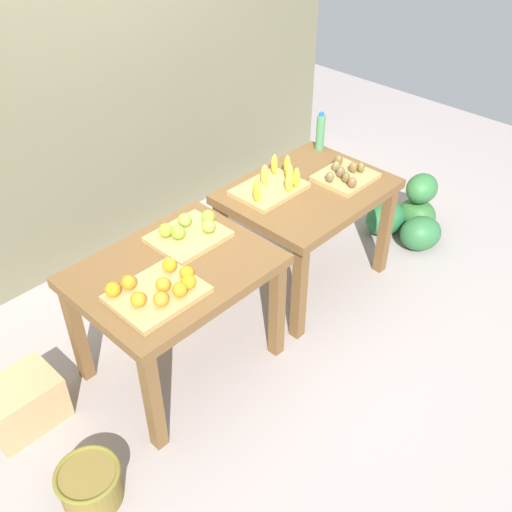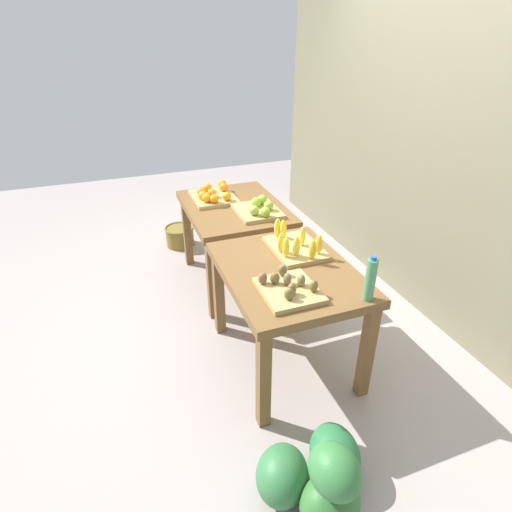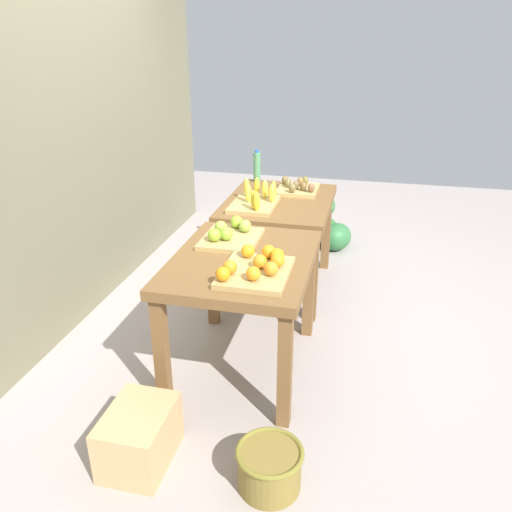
{
  "view_description": "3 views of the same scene",
  "coord_description": "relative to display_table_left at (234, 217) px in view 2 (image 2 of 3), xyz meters",
  "views": [
    {
      "loc": [
        -2.01,
        -2.0,
        2.71
      ],
      "look_at": [
        0.03,
        -0.05,
        0.52
      ],
      "focal_mm": 41.23,
      "sensor_mm": 36.0,
      "label": 1
    },
    {
      "loc": [
        2.6,
        -0.97,
        2.1
      ],
      "look_at": [
        0.08,
        -0.04,
        0.6
      ],
      "focal_mm": 29.1,
      "sensor_mm": 36.0,
      "label": 2
    },
    {
      "loc": [
        -3.15,
        -0.69,
        1.95
      ],
      "look_at": [
        -0.05,
        0.04,
        0.53
      ],
      "focal_mm": 35.7,
      "sensor_mm": 36.0,
      "label": 3
    }
  ],
  "objects": [
    {
      "name": "ground_plane",
      "position": [
        0.56,
        0.0,
        -0.64
      ],
      "size": [
        8.0,
        8.0,
        0.0
      ],
      "primitive_type": "plane",
      "color": "#9F9490"
    },
    {
      "name": "back_wall",
      "position": [
        0.56,
        1.35,
        0.86
      ],
      "size": [
        4.4,
        0.12,
        3.0
      ],
      "primitive_type": "cube",
      "color": "#716C52",
      "rests_on": "ground_plane"
    },
    {
      "name": "display_table_left",
      "position": [
        0.0,
        0.0,
        0.0
      ],
      "size": [
        1.04,
        0.8,
        0.75
      ],
      "color": "brown",
      "rests_on": "ground_plane"
    },
    {
      "name": "display_table_right",
      "position": [
        1.12,
        0.0,
        0.0
      ],
      "size": [
        1.04,
        0.8,
        0.75
      ],
      "color": "brown",
      "rests_on": "ground_plane"
    },
    {
      "name": "orange_bin",
      "position": [
        -0.2,
        -0.13,
        0.15
      ],
      "size": [
        0.44,
        0.37,
        0.11
      ],
      "color": "tan",
      "rests_on": "display_table_left"
    },
    {
      "name": "apple_bin",
      "position": [
        0.23,
        0.14,
        0.15
      ],
      "size": [
        0.41,
        0.34,
        0.11
      ],
      "color": "tan",
      "rests_on": "display_table_left"
    },
    {
      "name": "banana_crate",
      "position": [
        0.93,
        0.14,
        0.16
      ],
      "size": [
        0.45,
        0.32,
        0.17
      ],
      "color": "tan",
      "rests_on": "display_table_right"
    },
    {
      "name": "kiwi_bin",
      "position": [
        1.36,
        -0.11,
        0.14
      ],
      "size": [
        0.36,
        0.32,
        0.1
      ],
      "color": "tan",
      "rests_on": "display_table_right"
    },
    {
      "name": "water_bottle",
      "position": [
        1.58,
        0.28,
        0.24
      ],
      "size": [
        0.06,
        0.06,
        0.28
      ],
      "color": "#4C8C59",
      "rests_on": "display_table_right"
    },
    {
      "name": "watermelon_pile",
      "position": [
        2.09,
        -0.25,
        -0.47
      ],
      "size": [
        0.56,
        0.66,
        0.48
      ],
      "color": "#31682F",
      "rests_on": "ground_plane"
    },
    {
      "name": "wicker_basket",
      "position": [
        -0.88,
        -0.35,
        -0.53
      ],
      "size": [
        0.32,
        0.32,
        0.21
      ],
      "color": "olive",
      "rests_on": "ground_plane"
    },
    {
      "name": "cardboard_produce_box",
      "position": [
        -0.87,
        0.3,
        -0.5
      ],
      "size": [
        0.4,
        0.3,
        0.29
      ],
      "primitive_type": "cube",
      "color": "tan",
      "rests_on": "ground_plane"
    }
  ]
}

